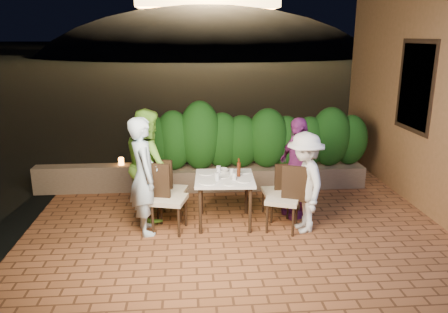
{
  "coord_description": "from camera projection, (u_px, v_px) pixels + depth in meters",
  "views": [
    {
      "loc": [
        -1.03,
        -5.6,
        2.84
      ],
      "look_at": [
        -0.51,
        0.77,
        1.05
      ],
      "focal_mm": 35.0,
      "sensor_mm": 36.0,
      "label": 1
    }
  ],
  "objects": [
    {
      "name": "ground",
      "position": [
        264.0,
        242.0,
        6.23
      ],
      "size": [
        400.0,
        400.0,
        0.0
      ],
      "primitive_type": "plane",
      "color": "black",
      "rests_on": "ground"
    },
    {
      "name": "terrace_floor",
      "position": [
        258.0,
        231.0,
        6.72
      ],
      "size": [
        7.0,
        6.0,
        0.15
      ],
      "primitive_type": "cube",
      "color": "brown",
      "rests_on": "ground"
    },
    {
      "name": "building_wall",
      "position": [
        448.0,
        54.0,
        7.75
      ],
      "size": [
        1.6,
        5.0,
        5.0
      ],
      "primitive_type": "cube",
      "color": "#96663B",
      "rests_on": "ground"
    },
    {
      "name": "window_pane",
      "position": [
        417.0,
        86.0,
        7.35
      ],
      "size": [
        0.08,
        1.0,
        1.4
      ],
      "primitive_type": "cube",
      "color": "black",
      "rests_on": "building_wall"
    },
    {
      "name": "window_frame",
      "position": [
        417.0,
        86.0,
        7.35
      ],
      "size": [
        0.06,
        1.15,
        1.55
      ],
      "primitive_type": "cube",
      "color": "black",
      "rests_on": "building_wall"
    },
    {
      "name": "planter",
      "position": [
        254.0,
        177.0,
        8.39
      ],
      "size": [
        4.2,
        0.55,
        0.4
      ],
      "primitive_type": "cube",
      "color": "brown",
      "rests_on": "ground"
    },
    {
      "name": "hedge",
      "position": [
        255.0,
        139.0,
        8.19
      ],
      "size": [
        4.0,
        0.7,
        1.1
      ],
      "primitive_type": null,
      "color": "#144011",
      "rests_on": "planter"
    },
    {
      "name": "parapet",
      "position": [
        95.0,
        178.0,
        8.14
      ],
      "size": [
        2.2,
        0.3,
        0.5
      ],
      "primitive_type": "cube",
      "color": "brown",
      "rests_on": "ground"
    },
    {
      "name": "hill",
      "position": [
        208.0,
        82.0,
        65.05
      ],
      "size": [
        52.0,
        40.0,
        22.0
      ],
      "primitive_type": "ellipsoid",
      "color": "black",
      "rests_on": "ground"
    },
    {
      "name": "dining_table",
      "position": [
        225.0,
        200.0,
        6.72
      ],
      "size": [
        0.93,
        0.93,
        0.75
      ],
      "primitive_type": null,
      "rotation": [
        0.0,
        0.0,
        -0.05
      ],
      "color": "white",
      "rests_on": "ground"
    },
    {
      "name": "plate_nw",
      "position": [
        208.0,
        183.0,
        6.37
      ],
      "size": [
        0.24,
        0.24,
        0.01
      ],
      "primitive_type": "cylinder",
      "color": "white",
      "rests_on": "dining_table"
    },
    {
      "name": "plate_sw",
      "position": [
        206.0,
        173.0,
        6.79
      ],
      "size": [
        0.22,
        0.22,
        0.01
      ],
      "primitive_type": "cylinder",
      "color": "white",
      "rests_on": "dining_table"
    },
    {
      "name": "plate_ne",
      "position": [
        244.0,
        181.0,
        6.45
      ],
      "size": [
        0.21,
        0.21,
        0.01
      ],
      "primitive_type": "cylinder",
      "color": "white",
      "rests_on": "dining_table"
    },
    {
      "name": "plate_se",
      "position": [
        244.0,
        172.0,
        6.87
      ],
      "size": [
        0.22,
        0.22,
        0.01
      ],
      "primitive_type": "cylinder",
      "color": "white",
      "rests_on": "dining_table"
    },
    {
      "name": "plate_centre",
      "position": [
        222.0,
        177.0,
        6.63
      ],
      "size": [
        0.2,
        0.2,
        0.01
      ],
      "primitive_type": "cylinder",
      "color": "white",
      "rests_on": "dining_table"
    },
    {
      "name": "plate_front",
      "position": [
        230.0,
        184.0,
        6.32
      ],
      "size": [
        0.2,
        0.2,
        0.01
      ],
      "primitive_type": "cylinder",
      "color": "white",
      "rests_on": "dining_table"
    },
    {
      "name": "glass_nw",
      "position": [
        217.0,
        176.0,
        6.47
      ],
      "size": [
        0.07,
        0.07,
        0.12
      ],
      "primitive_type": "cylinder",
      "color": "silver",
      "rests_on": "dining_table"
    },
    {
      "name": "glass_sw",
      "position": [
        218.0,
        170.0,
        6.79
      ],
      "size": [
        0.07,
        0.07,
        0.12
      ],
      "primitive_type": "cylinder",
      "color": "silver",
      "rests_on": "dining_table"
    },
    {
      "name": "glass_ne",
      "position": [
        234.0,
        176.0,
        6.48
      ],
      "size": [
        0.07,
        0.07,
        0.11
      ],
      "primitive_type": "cylinder",
      "color": "silver",
      "rests_on": "dining_table"
    },
    {
      "name": "glass_se",
      "position": [
        232.0,
        172.0,
        6.73
      ],
      "size": [
        0.06,
        0.06,
        0.1
      ],
      "primitive_type": "cylinder",
      "color": "silver",
      "rests_on": "dining_table"
    },
    {
      "name": "beer_bottle",
      "position": [
        239.0,
        167.0,
        6.63
      ],
      "size": [
        0.06,
        0.06,
        0.29
      ],
      "primitive_type": null,
      "color": "#461C0B",
      "rests_on": "dining_table"
    },
    {
      "name": "bowl",
      "position": [
        222.0,
        170.0,
        6.88
      ],
      "size": [
        0.24,
        0.24,
        0.05
      ],
      "primitive_type": "imported",
      "rotation": [
        0.0,
        0.0,
        0.34
      ],
      "color": "white",
      "rests_on": "dining_table"
    },
    {
      "name": "chair_left_front",
      "position": [
        169.0,
        198.0,
        6.42
      ],
      "size": [
        0.59,
        0.59,
        1.04
      ],
      "primitive_type": null,
      "rotation": [
        0.0,
        0.0,
        -0.26
      ],
      "color": "black",
      "rests_on": "ground"
    },
    {
      "name": "chair_left_back",
      "position": [
        172.0,
        189.0,
        6.91
      ],
      "size": [
        0.53,
        0.53,
        0.95
      ],
      "primitive_type": null,
      "rotation": [
        0.0,
        0.0,
        -0.23
      ],
      "color": "black",
      "rests_on": "ground"
    },
    {
      "name": "chair_right_front",
      "position": [
        283.0,
        198.0,
        6.46
      ],
      "size": [
        0.61,
        0.61,
        1.01
      ],
      "primitive_type": null,
      "rotation": [
        0.0,
        0.0,
        2.77
      ],
      "color": "black",
      "rests_on": "ground"
    },
    {
      "name": "chair_right_back",
      "position": [
        276.0,
        190.0,
        6.99
      ],
      "size": [
        0.42,
        0.42,
        0.87
      ],
      "primitive_type": null,
      "rotation": [
        0.0,
        0.0,
        3.19
      ],
      "color": "black",
      "rests_on": "ground"
    },
    {
      "name": "diner_blue",
      "position": [
        144.0,
        176.0,
        6.3
      ],
      "size": [
        0.57,
        0.72,
        1.74
      ],
      "primitive_type": "imported",
      "rotation": [
        0.0,
        0.0,
        1.83
      ],
      "color": "#C2E4FA",
      "rests_on": "ground"
    },
    {
      "name": "diner_green",
      "position": [
        149.0,
        164.0,
        6.85
      ],
      "size": [
        0.89,
        1.01,
        1.76
      ],
      "primitive_type": "imported",
      "rotation": [
        0.0,
        0.0,
        1.87
      ],
      "color": "#81CE40",
      "rests_on": "ground"
    },
    {
      "name": "diner_white",
      "position": [
        304.0,
        183.0,
        6.38
      ],
      "size": [
        0.63,
        1.01,
        1.5
      ],
      "primitive_type": "imported",
      "rotation": [
        0.0,
        0.0,
        -1.49
      ],
      "color": "silver",
      "rests_on": "ground"
    },
    {
      "name": "diner_purple",
      "position": [
        297.0,
        168.0,
        6.9
      ],
      "size": [
        0.66,
        1.02,
        1.62
      ],
      "primitive_type": "imported",
      "rotation": [
        0.0,
        0.0,
        -1.26
      ],
      "color": "#78286F",
      "rests_on": "ground"
    },
    {
      "name": "parapet_lamp",
      "position": [
        121.0,
        161.0,
        8.1
      ],
      "size": [
        0.1,
        0.1,
        0.14
      ],
      "primitive_type": "cylinder",
      "color": "orange",
      "rests_on": "parapet"
    }
  ]
}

